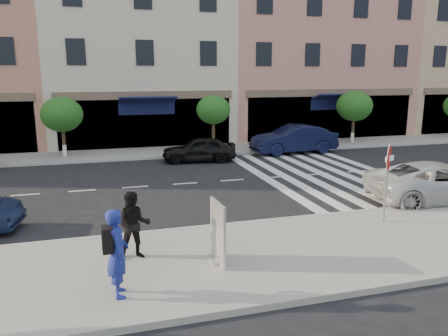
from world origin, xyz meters
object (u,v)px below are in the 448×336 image
at_px(stop_sign, 388,165).
at_px(car_far_right, 294,139).
at_px(poster_board, 218,233).
at_px(car_near_right, 441,183).
at_px(car_far_mid, 199,149).
at_px(photographer, 118,253).
at_px(walker, 134,225).

bearing_deg(stop_sign, car_far_right, 53.34).
bearing_deg(poster_board, car_near_right, 15.26).
bearing_deg(stop_sign, car_far_mid, 81.39).
height_order(poster_board, car_near_right, poster_board).
distance_m(stop_sign, photographer, 8.00).
distance_m(walker, poster_board, 1.97).
bearing_deg(poster_board, stop_sign, 10.58).
height_order(car_near_right, car_far_right, car_far_right).
relative_size(walker, poster_board, 1.12).
distance_m(photographer, car_near_right, 11.71).
bearing_deg(poster_board, car_far_mid, 75.77).
bearing_deg(car_far_mid, stop_sign, 22.79).
bearing_deg(car_far_mid, car_far_right, 105.98).
xyz_separation_m(car_near_right, car_far_mid, (-6.43, 9.24, -0.07)).
height_order(stop_sign, car_near_right, stop_sign).
relative_size(photographer, walker, 1.09).
bearing_deg(car_far_right, photographer, -38.11).
distance_m(walker, car_far_right, 15.71).
bearing_deg(walker, car_far_right, 56.27).
relative_size(poster_board, car_far_right, 0.30).
bearing_deg(car_near_right, photographer, 116.15).
bearing_deg(poster_board, photographer, -161.27).
bearing_deg(car_near_right, car_far_mid, 41.80).
height_order(walker, car_far_right, walker).
height_order(photographer, walker, photographer).
relative_size(photographer, car_near_right, 0.35).
xyz_separation_m(poster_board, car_near_right, (8.80, 2.94, -0.15)).
bearing_deg(stop_sign, photographer, 172.17).
relative_size(stop_sign, photographer, 1.31).
height_order(stop_sign, car_far_mid, stop_sign).
xyz_separation_m(photographer, car_far_right, (10.25, 13.95, -0.24)).
relative_size(stop_sign, poster_board, 1.60).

